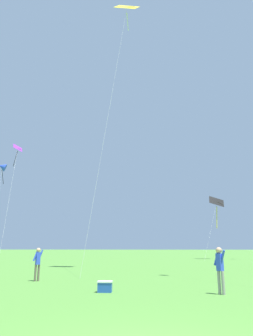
{
  "coord_description": "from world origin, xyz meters",
  "views": [
    {
      "loc": [
        0.08,
        -5.55,
        1.79
      ],
      "look_at": [
        -2.48,
        26.65,
        9.94
      ],
      "focal_mm": 33.43,
      "sensor_mm": 36.0,
      "label": 1
    }
  ],
  "objects": [
    {
      "name": "kite_blue_delta",
      "position": [
        -17.77,
        29.63,
        11.15
      ],
      "size": [
        2.92,
        5.16,
        11.76
      ],
      "color": "blue",
      "rests_on": "ground_plane"
    },
    {
      "name": "kite_black_large",
      "position": [
        10.11,
        43.57,
        7.71
      ],
      "size": [
        4.41,
        5.82,
        9.56
      ],
      "color": "black",
      "rests_on": "ground_plane"
    },
    {
      "name": "kite_purple_streamer",
      "position": [
        -15.92,
        29.19,
        12.58
      ],
      "size": [
        3.07,
        8.11,
        13.99
      ],
      "color": "purple",
      "rests_on": "ground_plane"
    },
    {
      "name": "kite_yellow_diamond",
      "position": [
        -1.91,
        19.23,
        22.96
      ],
      "size": [
        3.5,
        6.85,
        24.74
      ],
      "color": "yellow",
      "rests_on": "ground_plane"
    },
    {
      "name": "person_child_small",
      "position": [
        -6.13,
        11.71,
        1.04
      ],
      "size": [
        0.48,
        0.43,
        1.73
      ],
      "color": "#665B4C",
      "rests_on": "ground_plane"
    },
    {
      "name": "person_near_tree",
      "position": [
        2.74,
        7.57,
        1.07
      ],
      "size": [
        0.44,
        0.49,
        1.77
      ],
      "color": "gray",
      "rests_on": "ground_plane"
    },
    {
      "name": "picnic_cooler",
      "position": [
        -1.86,
        7.83,
        0.22
      ],
      "size": [
        0.6,
        0.4,
        0.44
      ],
      "color": "#2351B2",
      "rests_on": "ground_plane"
    }
  ]
}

